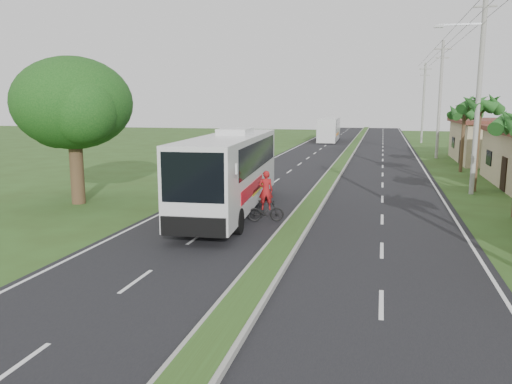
# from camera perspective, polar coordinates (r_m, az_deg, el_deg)

# --- Properties ---
(ground) EXTENTS (180.00, 180.00, 0.00)m
(ground) POSITION_cam_1_polar(r_m,az_deg,el_deg) (14.08, -0.56, -11.43)
(ground) COLOR #2E4519
(ground) RESTS_ON ground
(road_asphalt) EXTENTS (14.00, 160.00, 0.02)m
(road_asphalt) POSITION_cam_1_polar(r_m,az_deg,el_deg) (33.24, 8.21, 1.02)
(road_asphalt) COLOR black
(road_asphalt) RESTS_ON ground
(median_strip) EXTENTS (1.20, 160.00, 0.18)m
(median_strip) POSITION_cam_1_polar(r_m,az_deg,el_deg) (33.23, 8.22, 1.18)
(median_strip) COLOR gray
(median_strip) RESTS_ON ground
(lane_edge_left) EXTENTS (0.12, 160.00, 0.01)m
(lane_edge_left) POSITION_cam_1_polar(r_m,az_deg,el_deg) (34.57, -2.90, 1.44)
(lane_edge_left) COLOR silver
(lane_edge_left) RESTS_ON ground
(lane_edge_right) EXTENTS (0.12, 160.00, 0.01)m
(lane_edge_right) POSITION_cam_1_polar(r_m,az_deg,el_deg) (33.25, 19.77, 0.51)
(lane_edge_right) COLOR silver
(lane_edge_right) RESTS_ON ground
(shop_far) EXTENTS (8.60, 11.60, 3.82)m
(shop_far) POSITION_cam_1_polar(r_m,az_deg,el_deg) (49.94, 26.56, 5.27)
(shop_far) COLOR tan
(shop_far) RESTS_ON ground
(palm_verge_c) EXTENTS (2.40, 2.40, 5.85)m
(palm_verge_c) POSITION_cam_1_polar(r_m,az_deg,el_deg) (32.14, 24.26, 9.10)
(palm_verge_c) COLOR #473321
(palm_verge_c) RESTS_ON ground
(palm_verge_d) EXTENTS (2.40, 2.40, 5.25)m
(palm_verge_d) POSITION_cam_1_polar(r_m,az_deg,el_deg) (41.12, 22.74, 8.41)
(palm_verge_d) COLOR #473321
(palm_verge_d) RESTS_ON ground
(shade_tree) EXTENTS (6.30, 6.00, 7.54)m
(shade_tree) POSITION_cam_1_polar(r_m,az_deg,el_deg) (27.45, -20.37, 9.15)
(shade_tree) COLOR #473321
(shade_tree) RESTS_ON ground
(utility_pole_b) EXTENTS (3.20, 0.28, 12.00)m
(utility_pole_b) POSITION_cam_1_polar(r_m,az_deg,el_deg) (31.12, 24.12, 11.20)
(utility_pole_b) COLOR gray
(utility_pole_b) RESTS_ON ground
(utility_pole_c) EXTENTS (1.60, 0.28, 11.00)m
(utility_pole_c) POSITION_cam_1_polar(r_m,az_deg,el_deg) (50.94, 20.28, 10.00)
(utility_pole_c) COLOR gray
(utility_pole_c) RESTS_ON ground
(utility_pole_d) EXTENTS (1.60, 0.28, 10.50)m
(utility_pole_d) POSITION_cam_1_polar(r_m,az_deg,el_deg) (70.87, 18.59, 9.72)
(utility_pole_d) COLOR gray
(utility_pole_d) RESTS_ON ground
(coach_bus_main) EXTENTS (3.52, 12.46, 3.98)m
(coach_bus_main) POSITION_cam_1_polar(r_m,az_deg,el_deg) (23.69, -2.92, 2.82)
(coach_bus_main) COLOR silver
(coach_bus_main) RESTS_ON ground
(coach_bus_far) EXTENTS (2.78, 11.28, 3.26)m
(coach_bus_far) POSITION_cam_1_polar(r_m,az_deg,el_deg) (70.85, 8.36, 7.24)
(coach_bus_far) COLOR silver
(coach_bus_far) RESTS_ON ground
(motorcyclist) EXTENTS (1.65, 0.87, 2.29)m
(motorcyclist) POSITION_cam_1_polar(r_m,az_deg,el_deg) (21.97, 1.13, -1.25)
(motorcyclist) COLOR black
(motorcyclist) RESTS_ON ground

